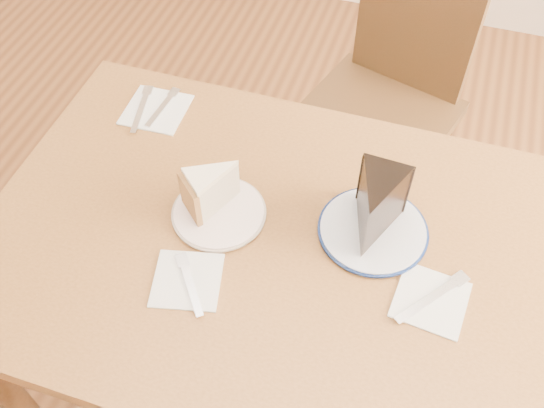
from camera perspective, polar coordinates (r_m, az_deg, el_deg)
The scene contains 14 objects.
ground at distance 1.86m, azimuth 0.60°, elevation -17.01°, with size 4.00×4.00×0.00m, color #452612.
table at distance 1.27m, azimuth 0.84°, elevation -6.21°, with size 1.20×0.80×0.75m.
chair_far at distance 1.89m, azimuth 10.51°, elevation 9.29°, with size 0.53×0.53×0.86m.
plate_cream at distance 1.23m, azimuth -5.01°, elevation -0.84°, with size 0.18×0.18×0.01m, color white.
plate_navy at distance 1.22m, azimuth 9.47°, elevation -2.48°, with size 0.21×0.21×0.01m, color white.
carrot_cake at distance 1.21m, azimuth -5.28°, elevation 1.46°, with size 0.07×0.11×0.09m, color beige, non-canonical shape.
chocolate_cake at distance 1.16m, azimuth 9.62°, elevation -0.66°, with size 0.10×0.14×0.12m, color black, non-canonical shape.
napkin_cream at distance 1.15m, azimuth -7.98°, elevation -7.10°, with size 0.13×0.13×0.00m, color white.
napkin_navy at distance 1.16m, azimuth 14.70°, elevation -8.72°, with size 0.13×0.13×0.00m, color white.
napkin_spare at distance 1.47m, azimuth -10.86°, elevation 8.72°, with size 0.14×0.14×0.00m, color white.
fork_cream at distance 1.14m, azimuth -7.71°, elevation -7.56°, with size 0.01×0.14×0.00m, color silver.
knife_navy at distance 1.16m, azimuth 14.77°, elevation -8.54°, with size 0.02×0.17×0.00m, color silver.
fork_spare at distance 1.46m, azimuth -10.30°, elevation 8.93°, with size 0.01×0.14×0.00m, color white.
knife_spare at distance 1.47m, azimuth -12.22°, elevation 8.70°, with size 0.01×0.16×0.00m, color silver.
Camera 1 is at (0.19, -0.65, 1.73)m, focal length 40.00 mm.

